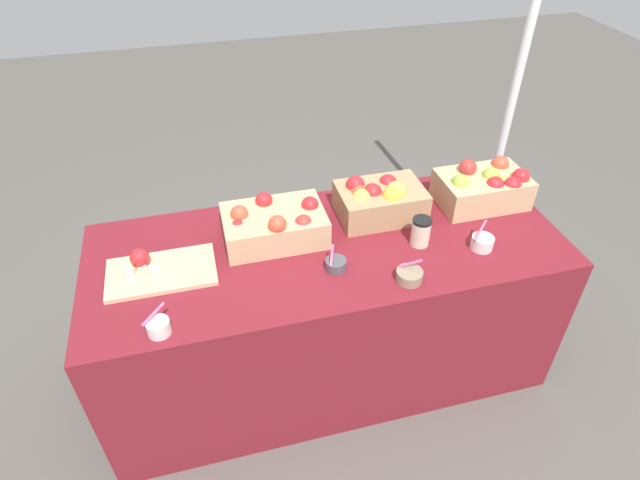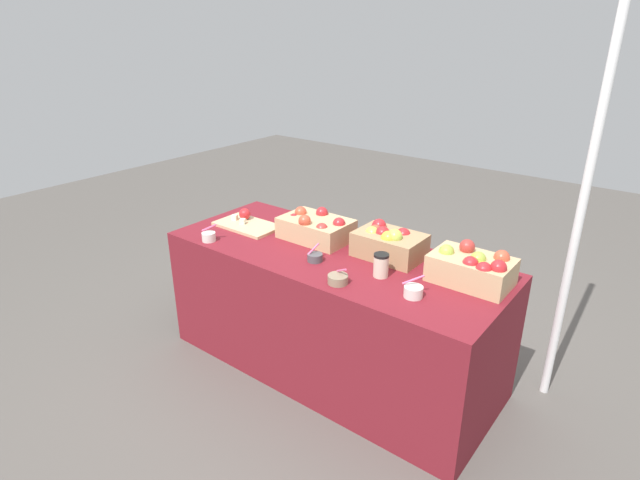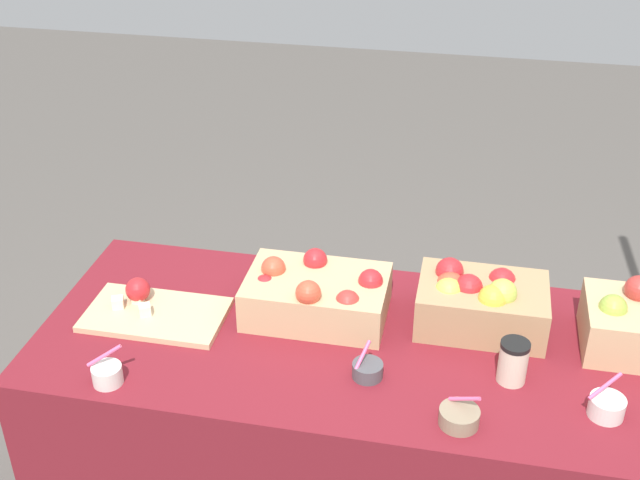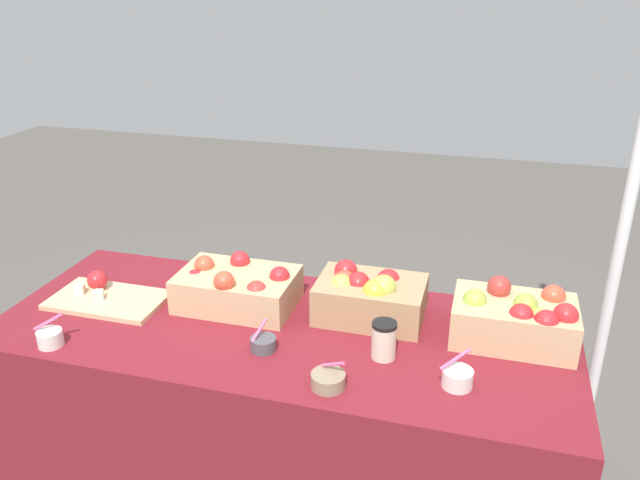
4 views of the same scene
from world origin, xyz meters
The scene contains 11 objects.
table centered at (0.00, 0.00, 0.37)m, with size 1.90×0.76×0.74m, color maroon.
apple_crate_left centered at (0.74, 0.12, 0.82)m, with size 0.38×0.24×0.19m.
apple_crate_middle centered at (0.26, 0.14, 0.82)m, with size 0.36×0.24×0.18m.
apple_crate_right centered at (-0.20, 0.10, 0.81)m, with size 0.40×0.26×0.17m.
cutting_board_front centered at (-0.66, 0.00, 0.76)m, with size 0.40×0.23×0.09m.
sample_bowl_near centered at (-0.01, -0.15, 0.76)m, with size 0.08×0.08×0.09m.
sample_bowl_mid centered at (0.58, -0.17, 0.77)m, with size 0.10×0.09×0.10m.
sample_bowl_far centered at (0.23, -0.28, 0.76)m, with size 0.10×0.10×0.09m.
sample_bowl_extra centered at (-0.66, -0.31, 0.77)m, with size 0.09×0.08×0.10m.
coffee_cup centered at (0.36, -0.09, 0.80)m, with size 0.08×0.08×0.12m.
tent_pole centered at (1.08, 0.54, 1.10)m, with size 0.04×0.04×2.19m, color white.
Camera 4 is at (0.61, -1.71, 1.82)m, focal length 35.56 mm.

